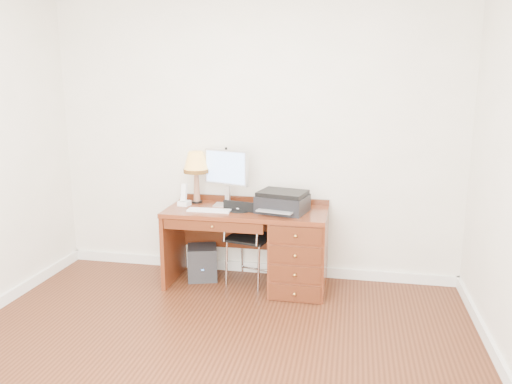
% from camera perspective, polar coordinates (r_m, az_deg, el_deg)
% --- Properties ---
extents(ground, '(4.00, 4.00, 0.00)m').
position_cam_1_polar(ground, '(3.68, -5.90, -18.83)').
color(ground, '#3A1A0D').
rests_on(ground, ground).
extents(room_shell, '(4.00, 4.00, 4.00)m').
position_cam_1_polar(room_shell, '(4.19, -3.33, -13.90)').
color(room_shell, white).
rests_on(room_shell, ground).
extents(desk, '(1.50, 0.67, 0.75)m').
position_cam_1_polar(desk, '(4.70, 2.81, -6.14)').
color(desk, maroon).
rests_on(desk, ground).
extents(monitor, '(0.45, 0.22, 0.54)m').
position_cam_1_polar(monitor, '(4.75, -3.52, 2.48)').
color(monitor, silver).
rests_on(monitor, desk).
extents(keyboard, '(0.40, 0.12, 0.02)m').
position_cam_1_polar(keyboard, '(4.60, -5.38, -2.09)').
color(keyboard, white).
rests_on(keyboard, desk).
extents(mouse_pad, '(0.21, 0.21, 0.04)m').
position_cam_1_polar(mouse_pad, '(4.60, -1.85, -1.98)').
color(mouse_pad, black).
rests_on(mouse_pad, desk).
extents(printer, '(0.50, 0.42, 0.19)m').
position_cam_1_polar(printer, '(4.54, 3.06, -1.11)').
color(printer, black).
rests_on(printer, desk).
extents(leg_lamp, '(0.25, 0.25, 0.51)m').
position_cam_1_polar(leg_lamp, '(4.86, -6.86, 3.03)').
color(leg_lamp, black).
rests_on(leg_lamp, desk).
extents(phone, '(0.12, 0.12, 0.21)m').
position_cam_1_polar(phone, '(4.82, -8.21, -0.81)').
color(phone, white).
rests_on(phone, desk).
extents(pen_cup, '(0.07, 0.07, 0.09)m').
position_cam_1_polar(pen_cup, '(4.81, 1.60, -0.92)').
color(pen_cup, black).
rests_on(pen_cup, desk).
extents(chair, '(0.47, 0.48, 0.84)m').
position_cam_1_polar(chair, '(4.75, -0.87, -4.69)').
color(chair, black).
rests_on(chair, ground).
extents(equipment_box, '(0.35, 0.35, 0.33)m').
position_cam_1_polar(equipment_box, '(5.01, -6.15, -8.01)').
color(equipment_box, black).
rests_on(equipment_box, ground).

